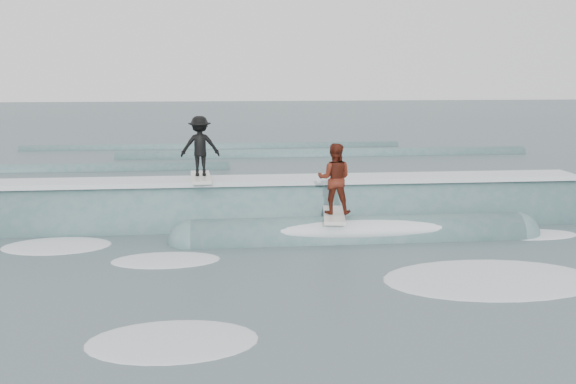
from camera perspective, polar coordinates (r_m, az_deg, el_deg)
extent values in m
plane|color=#374B50|center=(16.35, 0.79, -5.24)|extent=(160.00, 160.00, 0.00)
cylinder|color=#3C6565|center=(19.44, -0.30, -2.64)|extent=(20.47, 2.43, 2.43)
cylinder|color=#3C6565|center=(17.60, 6.25, -4.14)|extent=(9.00, 1.25, 1.25)
sphere|color=#3C6565|center=(17.25, -8.58, -4.51)|extent=(1.25, 1.25, 1.25)
sphere|color=#3C6565|center=(19.04, 19.65, -3.57)|extent=(1.25, 1.25, 1.25)
cube|color=white|center=(19.18, -0.30, 1.09)|extent=(18.00, 1.30, 0.14)
ellipsoid|color=white|center=(17.53, 6.27, -3.19)|extent=(7.60, 1.30, 0.60)
cube|color=silver|center=(19.09, -7.76, 1.31)|extent=(0.68, 2.03, 0.10)
imported|color=black|center=(18.96, -7.83, 4.07)|extent=(1.16, 0.71, 1.75)
cube|color=silver|center=(17.31, 4.10, -2.05)|extent=(0.83, 2.06, 0.10)
imported|color=#511A0F|center=(17.12, 4.15, 1.20)|extent=(1.05, 0.90, 1.89)
ellipsoid|color=white|center=(11.31, -10.23, -12.92)|extent=(2.90, 1.98, 0.10)
ellipsoid|color=white|center=(17.83, -19.86, -4.53)|extent=(2.43, 1.66, 0.10)
ellipsoid|color=white|center=(15.58, 22.60, -6.91)|extent=(2.20, 1.50, 0.10)
ellipsoid|color=white|center=(15.83, -10.80, -5.98)|extent=(2.58, 1.76, 0.10)
ellipsoid|color=white|center=(19.14, 20.77, -3.57)|extent=(2.37, 1.61, 0.10)
ellipsoid|color=white|center=(14.89, 17.56, -7.38)|extent=(4.01, 2.73, 0.10)
cylinder|color=#3C6565|center=(34.35, 3.35, 3.22)|extent=(22.00, 0.80, 0.80)
cylinder|color=#3C6565|center=(37.89, -6.62, 3.88)|extent=(22.00, 0.60, 0.60)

